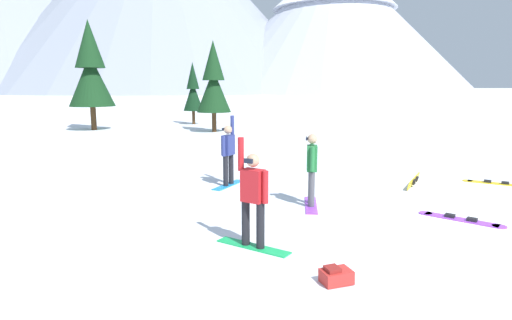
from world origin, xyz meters
name	(u,v)px	position (x,y,z in m)	size (l,w,h in m)	color
ground_plane	(417,240)	(0.00, 0.00, 0.00)	(800.00, 800.00, 0.00)	white
snowboarder_foreground	(253,197)	(-3.15, 0.15, 0.95)	(1.27, 1.21, 2.00)	#19B259
snowboarder_midground	(312,168)	(-1.31, 2.67, 0.94)	(0.67, 1.57, 1.77)	#993FD8
snowboarder_background	(228,153)	(-3.09, 5.18, 0.97)	(1.08, 1.37, 2.04)	#1E8CD8
loose_snowboard_near_left	(461,219)	(1.60, 1.02, 0.02)	(1.42, 1.54, 0.09)	#993FD8
loose_snowboard_far_spare	(496,183)	(4.84, 4.07, 0.02)	(1.62, 1.37, 0.09)	yellow
loose_snowboard_near_right	(414,181)	(2.32, 4.31, 0.13)	(1.20, 1.48, 0.26)	yellow
backpack_red	(336,276)	(-2.15, -1.48, 0.12)	(0.54, 0.38, 0.27)	red
pine_tree_young	(214,83)	(-2.49, 20.18, 3.08)	(2.14, 2.14, 5.66)	#472D19
pine_tree_leaning	(193,91)	(-3.66, 25.98, 2.52)	(1.49, 1.49, 4.63)	#472D19
pine_tree_slender	(91,71)	(-10.25, 22.65, 3.85)	(2.89, 2.89, 7.07)	#472D19
peak_north_spur	(334,21)	(56.39, 168.25, 28.74)	(110.38, 110.38, 55.01)	#B2B7C6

